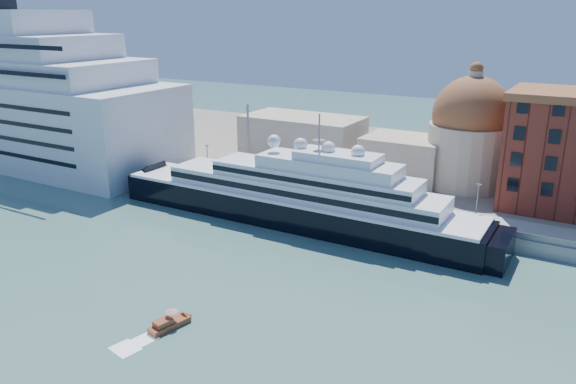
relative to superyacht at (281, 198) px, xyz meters
The scene contains 9 objects.
ground 24.10m from the superyacht, 76.05° to the right, with size 400.00×400.00×0.00m, color #3C6861.
quay 12.80m from the superyacht, 62.57° to the left, with size 180.00×10.00×2.50m, color gray.
land 52.43m from the superyacht, 83.73° to the left, with size 260.00×72.00×2.00m, color slate.
quay_fence 8.76m from the superyacht, 48.71° to the left, with size 180.00×0.10×1.20m, color slate.
superyacht is the anchor object (origin of this frame).
service_barge 28.50m from the superyacht, behind, with size 13.51×7.68×2.89m.
water_taxi 43.13m from the superyacht, 79.41° to the right, with size 3.10×5.94×2.69m.
church 37.34m from the superyacht, 70.79° to the left, with size 66.00×18.00×25.50m.
lamp_posts 12.80m from the superyacht, 126.88° to the left, with size 120.80×2.40×18.00m.
Camera 1 is at (47.96, -67.25, 39.52)m, focal length 35.00 mm.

